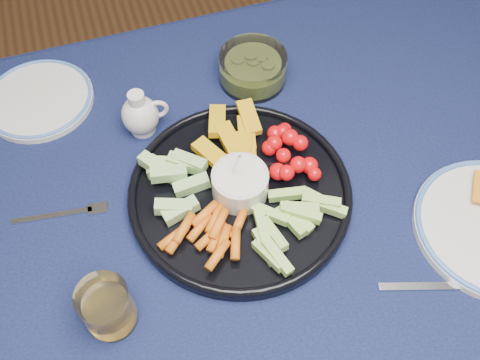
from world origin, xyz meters
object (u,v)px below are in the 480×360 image
object	(u,v)px
crudite_platter	(238,190)
creamer_pitcher	(141,115)
juice_tumbler	(108,309)
side_plate_extra	(39,99)
pickle_bowl	(253,69)
dining_table	(248,271)

from	to	relation	value
crudite_platter	creamer_pitcher	bearing A→B (deg)	121.46
juice_tumbler	side_plate_extra	bearing A→B (deg)	96.67
pickle_bowl	dining_table	bearing A→B (deg)	-109.91
creamer_pitcher	side_plate_extra	bearing A→B (deg)	144.03
dining_table	juice_tumbler	xyz separation A→B (m)	(-0.22, -0.05, 0.12)
crudite_platter	pickle_bowl	distance (m)	0.26
juice_tumbler	side_plate_extra	size ratio (longest dim) A/B	0.43
dining_table	crudite_platter	xyz separation A→B (m)	(0.01, 0.09, 0.11)
crudite_platter	dining_table	bearing A→B (deg)	-98.33
crudite_platter	creamer_pitcher	world-z (taller)	crudite_platter
creamer_pitcher	juice_tumbler	distance (m)	0.34
creamer_pitcher	pickle_bowl	world-z (taller)	creamer_pitcher
crudite_platter	juice_tumbler	distance (m)	0.27
creamer_pitcher	side_plate_extra	size ratio (longest dim) A/B	0.46
dining_table	pickle_bowl	world-z (taller)	pickle_bowl
crudite_platter	side_plate_extra	size ratio (longest dim) A/B	1.82
dining_table	creamer_pitcher	size ratio (longest dim) A/B	18.84
creamer_pitcher	pickle_bowl	xyz separation A→B (m)	(0.22, 0.05, -0.01)
side_plate_extra	creamer_pitcher	bearing A→B (deg)	-35.97
dining_table	creamer_pitcher	world-z (taller)	creamer_pitcher
dining_table	crudite_platter	bearing A→B (deg)	81.67
dining_table	side_plate_extra	distance (m)	0.49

